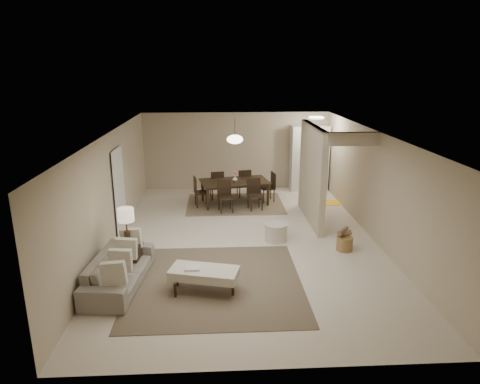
{
  "coord_description": "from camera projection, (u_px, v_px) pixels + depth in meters",
  "views": [
    {
      "loc": [
        -0.62,
        -9.29,
        3.88
      ],
      "look_at": [
        -0.09,
        0.38,
        1.05
      ],
      "focal_mm": 32.0,
      "sensor_mm": 36.0,
      "label": 1
    }
  ],
  "objects": [
    {
      "name": "table_lamp",
      "position": [
        126.0,
        218.0,
        8.25
      ],
      "size": [
        0.32,
        0.32,
        0.76
      ],
      "color": "#452F1D",
      "rests_on": "side_table"
    },
    {
      "name": "partition",
      "position": [
        312.0,
        174.0,
        10.96
      ],
      "size": [
        0.15,
        2.5,
        2.5
      ],
      "primitive_type": "cube",
      "color": "#BEAF90",
      "rests_on": "floor"
    },
    {
      "name": "left_wall",
      "position": [
        111.0,
        190.0,
        9.51
      ],
      "size": [
        0.0,
        9.0,
        9.0
      ],
      "primitive_type": "plane",
      "rotation": [
        1.57,
        0.0,
        1.57
      ],
      "color": "#BEAF90",
      "rests_on": "floor"
    },
    {
      "name": "pendant_light",
      "position": [
        235.0,
        139.0,
        12.09
      ],
      "size": [
        0.46,
        0.46,
        0.71
      ],
      "color": "#452F1D",
      "rests_on": "ceiling"
    },
    {
      "name": "ottoman_bench",
      "position": [
        204.0,
        273.0,
        7.62
      ],
      "size": [
        1.31,
        0.84,
        0.43
      ],
      "rotation": [
        0.0,
        0.0,
        -0.25
      ],
      "color": "beige",
      "rests_on": "living_rug"
    },
    {
      "name": "side_table",
      "position": [
        129.0,
        257.0,
        8.48
      ],
      "size": [
        0.53,
        0.53,
        0.52
      ],
      "primitive_type": "cube",
      "rotation": [
        0.0,
        0.0,
        -0.14
      ],
      "color": "black",
      "rests_on": "floor"
    },
    {
      "name": "yellow_mat",
      "position": [
        329.0,
        203.0,
        12.71
      ],
      "size": [
        0.92,
        0.61,
        0.01
      ],
      "primitive_type": "cube",
      "rotation": [
        0.0,
        0.0,
        0.08
      ],
      "color": "yellow",
      "rests_on": "floor"
    },
    {
      "name": "back_wall",
      "position": [
        236.0,
        151.0,
        13.98
      ],
      "size": [
        6.0,
        0.0,
        6.0
      ],
      "primitive_type": "plane",
      "rotation": [
        1.57,
        0.0,
        0.0
      ],
      "color": "#BEAF90",
      "rests_on": "floor"
    },
    {
      "name": "pantry_cabinet",
      "position": [
        309.0,
        158.0,
        13.83
      ],
      "size": [
        1.2,
        0.55,
        2.1
      ],
      "primitive_type": "cube",
      "color": "silver",
      "rests_on": "floor"
    },
    {
      "name": "doorway",
      "position": [
        119.0,
        192.0,
        10.16
      ],
      "size": [
        0.04,
        0.9,
        2.04
      ],
      "primitive_type": "cube",
      "color": "black",
      "rests_on": "floor"
    },
    {
      "name": "vase",
      "position": [
        235.0,
        179.0,
        12.41
      ],
      "size": [
        0.17,
        0.17,
        0.16
      ],
      "primitive_type": "imported",
      "rotation": [
        0.0,
        0.0,
        0.15
      ],
      "color": "white",
      "rests_on": "dining_table"
    },
    {
      "name": "dining_rug",
      "position": [
        235.0,
        204.0,
        12.62
      ],
      "size": [
        2.8,
        2.1,
        0.01
      ],
      "primitive_type": "cube",
      "color": "#736147",
      "rests_on": "floor"
    },
    {
      "name": "ceiling",
      "position": [
        245.0,
        133.0,
        9.32
      ],
      "size": [
        9.0,
        9.0,
        0.0
      ],
      "primitive_type": "plane",
      "rotation": [
        3.14,
        0.0,
        0.0
      ],
      "color": "white",
      "rests_on": "back_wall"
    },
    {
      "name": "round_pouf",
      "position": [
        276.0,
        232.0,
        9.9
      ],
      "size": [
        0.53,
        0.53,
        0.41
      ],
      "primitive_type": "cylinder",
      "color": "beige",
      "rests_on": "floor"
    },
    {
      "name": "wicker_basket",
      "position": [
        344.0,
        244.0,
        9.4
      ],
      "size": [
        0.36,
        0.36,
        0.3
      ],
      "primitive_type": "cylinder",
      "rotation": [
        0.0,
        0.0,
        -0.0
      ],
      "color": "brown",
      "rests_on": "floor"
    },
    {
      "name": "right_wall",
      "position": [
        375.0,
        186.0,
        9.83
      ],
      "size": [
        0.0,
        9.0,
        9.0
      ],
      "primitive_type": "plane",
      "rotation": [
        1.57,
        0.0,
        -1.57
      ],
      "color": "#BEAF90",
      "rests_on": "floor"
    },
    {
      "name": "sofa",
      "position": [
        119.0,
        270.0,
        7.84
      ],
      "size": [
        2.14,
        1.01,
        0.6
      ],
      "primitive_type": "imported",
      "rotation": [
        0.0,
        0.0,
        1.47
      ],
      "color": "gray",
      "rests_on": "floor"
    },
    {
      "name": "dining_chairs",
      "position": [
        235.0,
        189.0,
        12.5
      ],
      "size": [
        2.41,
        1.92,
        0.89
      ],
      "color": "black",
      "rests_on": "dining_rug"
    },
    {
      "name": "floor",
      "position": [
        245.0,
        239.0,
        10.02
      ],
      "size": [
        9.0,
        9.0,
        0.0
      ],
      "primitive_type": "plane",
      "color": "beige",
      "rests_on": "ground"
    },
    {
      "name": "flush_light",
      "position": [
        316.0,
        118.0,
        12.52
      ],
      "size": [
        0.44,
        0.44,
        0.05
      ],
      "primitive_type": "cylinder",
      "color": "white",
      "rests_on": "ceiling"
    },
    {
      "name": "living_rug",
      "position": [
        216.0,
        282.0,
        8.01
      ],
      "size": [
        3.2,
        3.2,
        0.01
      ],
      "primitive_type": "cube",
      "color": "brown",
      "rests_on": "floor"
    },
    {
      "name": "dining_table",
      "position": [
        235.0,
        193.0,
        12.53
      ],
      "size": [
        2.14,
        1.45,
        0.69
      ],
      "primitive_type": "imported",
      "rotation": [
        0.0,
        0.0,
        0.19
      ],
      "color": "black",
      "rests_on": "dining_rug"
    }
  ]
}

